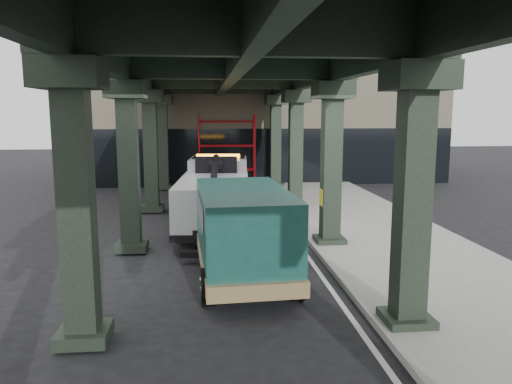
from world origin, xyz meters
TOP-DOWN VIEW (x-y plane):
  - ground at (0.00, 0.00)m, footprint 90.00×90.00m
  - sidewalk at (4.50, 2.00)m, footprint 5.00×40.00m
  - lane_stripe at (1.70, 2.00)m, footprint 0.12×38.00m
  - viaduct at (-0.40, 2.00)m, footprint 7.40×32.00m
  - building at (2.00, 20.00)m, footprint 22.00×10.00m
  - scaffolding at (0.00, 14.64)m, footprint 3.08×0.88m
  - tow_truck at (-0.81, 5.19)m, footprint 2.83×8.11m
  - towed_van at (-0.31, -0.57)m, footprint 2.53×5.75m

SIDE VIEW (x-z plane):
  - ground at x=0.00m, z-range 0.00..0.00m
  - lane_stripe at x=1.70m, z-range 0.00..0.01m
  - sidewalk at x=4.50m, z-range 0.00..0.15m
  - towed_van at x=-0.31m, z-range 0.09..2.37m
  - tow_truck at x=-0.81m, z-range -0.03..2.58m
  - scaffolding at x=0.00m, z-range 0.11..4.11m
  - building at x=2.00m, z-range 0.00..8.00m
  - viaduct at x=-0.40m, z-range 2.26..8.66m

